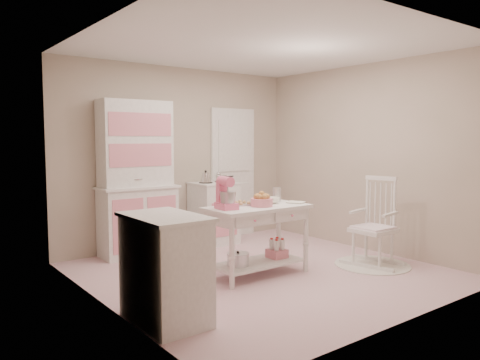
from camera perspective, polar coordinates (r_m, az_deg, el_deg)
name	(u,v)px	position (r m, az deg, el deg)	size (l,w,h in m)	color
room_shell	(263,131)	(5.40, 2.85, 5.96)	(3.84, 3.84, 2.62)	#C77C8F
door	(233,173)	(7.48, -0.87, 0.88)	(0.82, 0.05, 2.04)	white
hutch	(137,178)	(6.40, -12.41, 0.25)	(1.06, 0.50, 2.08)	white
stove	(214,213)	(7.02, -3.21, -4.00)	(0.62, 0.57, 0.92)	white
base_cabinet	(165,269)	(4.09, -9.09, -10.61)	(0.54, 0.84, 0.92)	white
lace_rug	(372,265)	(6.11, 15.82, -9.91)	(0.92, 0.92, 0.01)	white
rocking_chair	(373,221)	(5.99, 15.94, -4.87)	(0.48, 0.72, 1.10)	white
work_table	(257,241)	(5.39, 2.13, -7.39)	(1.20, 0.60, 0.80)	white
stand_mixer	(226,194)	(5.06, -1.66, -1.66)	(0.20, 0.28, 0.34)	pink
cookie_tray	(237,205)	(5.37, -0.31, -3.02)	(0.34, 0.24, 0.02)	silver
bread_basket	(262,202)	(5.29, 2.66, -2.74)	(0.25, 0.25, 0.09)	pink
mixing_bowl	(270,200)	(5.55, 3.70, -2.49)	(0.22, 0.22, 0.07)	white
metal_pitcher	(277,194)	(5.72, 4.53, -1.77)	(0.10, 0.10, 0.17)	silver
recipe_book	(294,203)	(5.53, 6.54, -2.81)	(0.15, 0.20, 0.02)	white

